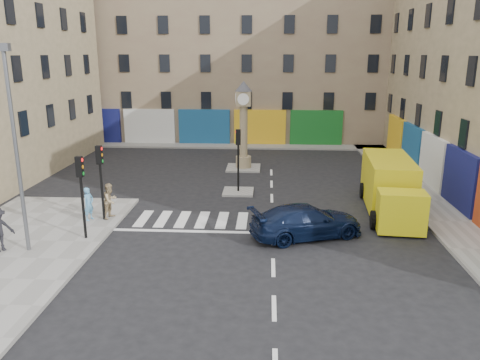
# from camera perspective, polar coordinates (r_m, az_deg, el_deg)

# --- Properties ---
(ground) EXTENTS (120.00, 120.00, 0.00)m
(ground) POSITION_cam_1_polar(r_m,az_deg,el_deg) (20.41, 4.02, -8.16)
(ground) COLOR black
(ground) RESTS_ON ground
(sidewalk_left) EXTENTS (7.00, 16.00, 0.15)m
(sidewalk_left) POSITION_cam_1_polar(r_m,az_deg,el_deg) (21.42, -27.20, -8.53)
(sidewalk_left) COLOR gray
(sidewalk_left) RESTS_ON ground
(sidewalk_right) EXTENTS (2.60, 30.00, 0.15)m
(sidewalk_right) POSITION_cam_1_polar(r_m,az_deg,el_deg) (31.16, 20.08, -0.61)
(sidewalk_right) COLOR gray
(sidewalk_right) RESTS_ON ground
(sidewalk_far) EXTENTS (32.00, 2.40, 0.15)m
(sidewalk_far) POSITION_cam_1_polar(r_m,az_deg,el_deg) (41.87, -1.72, 4.22)
(sidewalk_far) COLOR gray
(sidewalk_far) RESTS_ON ground
(island_near) EXTENTS (1.80, 1.80, 0.12)m
(island_near) POSITION_cam_1_polar(r_m,az_deg,el_deg) (27.97, -0.21, -1.44)
(island_near) COLOR gray
(island_near) RESTS_ON ground
(island_far) EXTENTS (2.40, 2.40, 0.12)m
(island_far) POSITION_cam_1_polar(r_m,az_deg,el_deg) (33.75, 0.43, 1.49)
(island_far) COLOR gray
(island_far) RESTS_ON ground
(building_far) EXTENTS (32.00, 10.00, 17.00)m
(building_far) POSITION_cam_1_polar(r_m,az_deg,el_deg) (46.88, -1.16, 15.76)
(building_far) COLOR #88775B
(building_far) RESTS_ON ground
(traffic_light_left_near) EXTENTS (0.28, 0.22, 3.70)m
(traffic_light_left_near) POSITION_cam_1_polar(r_m,az_deg,el_deg) (21.27, -18.81, -0.50)
(traffic_light_left_near) COLOR black
(traffic_light_left_near) RESTS_ON sidewalk_left
(traffic_light_left_far) EXTENTS (0.28, 0.22, 3.70)m
(traffic_light_left_far) POSITION_cam_1_polar(r_m,az_deg,el_deg) (23.43, -16.66, 1.09)
(traffic_light_left_far) COLOR black
(traffic_light_left_far) RESTS_ON sidewalk_left
(traffic_light_island) EXTENTS (0.28, 0.22, 3.70)m
(traffic_light_island) POSITION_cam_1_polar(r_m,az_deg,el_deg) (27.35, -0.22, 3.65)
(traffic_light_island) COLOR black
(traffic_light_island) RESTS_ON island_near
(lamp_post) EXTENTS (0.50, 0.25, 8.30)m
(lamp_post) POSITION_cam_1_polar(r_m,az_deg,el_deg) (20.40, -25.75, 4.42)
(lamp_post) COLOR #595B60
(lamp_post) RESTS_ON sidewalk_left
(clock_pillar) EXTENTS (1.20, 1.20, 6.10)m
(clock_pillar) POSITION_cam_1_polar(r_m,az_deg,el_deg) (33.08, 0.44, 7.36)
(clock_pillar) COLOR tan
(clock_pillar) RESTS_ON island_far
(navy_sedan) EXTENTS (5.54, 3.77, 1.49)m
(navy_sedan) POSITION_cam_1_polar(r_m,az_deg,el_deg) (21.40, 8.09, -5.00)
(navy_sedan) COLOR black
(navy_sedan) RESTS_ON ground
(yellow_van) EXTENTS (3.01, 7.55, 2.69)m
(yellow_van) POSITION_cam_1_polar(r_m,az_deg,el_deg) (25.70, 17.83, -0.75)
(yellow_van) COLOR yellow
(yellow_van) RESTS_ON ground
(pedestrian_blue) EXTENTS (0.58, 0.70, 1.64)m
(pedestrian_blue) POSITION_cam_1_polar(r_m,az_deg,el_deg) (24.01, -17.96, -2.78)
(pedestrian_blue) COLOR #599DCB
(pedestrian_blue) RESTS_ON sidewalk_left
(pedestrian_tan) EXTENTS (0.91, 1.03, 1.76)m
(pedestrian_tan) POSITION_cam_1_polar(r_m,az_deg,el_deg) (24.01, -15.54, -2.44)
(pedestrian_tan) COLOR tan
(pedestrian_tan) RESTS_ON sidewalk_left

